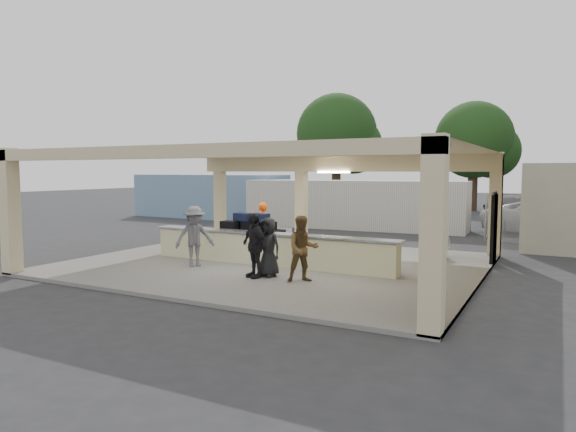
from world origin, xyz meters
The scene contains 16 objects.
ground centered at (0.00, 0.00, 0.00)m, with size 120.00×120.00×0.00m, color #262628.
pavilion centered at (0.21, 0.66, 1.35)m, with size 12.01×10.00×3.55m.
baggage_counter centered at (0.00, -0.50, 0.59)m, with size 8.20×0.58×0.98m.
luggage_cart centered at (-1.37, 0.53, 0.88)m, with size 2.48×1.56×1.44m.
drum_fan centered at (4.22, 3.13, 0.59)m, with size 0.84×0.46×0.92m.
baggage_handler centered at (-1.26, 1.24, 0.98)m, with size 0.64×0.35×1.76m, color #FF570D.
passenger_a centered at (1.98, -2.14, 0.95)m, with size 0.82×0.36×1.69m, color brown.
passenger_b centered at (0.61, -2.28, 0.96)m, with size 1.01×0.37×1.72m, color black.
passenger_c centered at (-1.80, -1.73, 1.00)m, with size 1.16×0.41×1.79m, color #56555B.
passenger_d centered at (0.85, -1.97, 0.89)m, with size 0.77×0.32×1.58m, color black.
car_white_a centered at (7.29, 12.39, 0.79)m, with size 2.61×5.50×1.57m, color white.
car_dark centered at (6.44, 14.75, 0.79)m, with size 1.68×4.76×1.59m, color black.
container_white centered at (-1.64, 10.96, 1.22)m, with size 11.29×2.26×2.45m, color silver.
container_blue centered at (-11.69, 12.22, 1.35)m, with size 10.38×2.49×2.70m, color #6D8FAF.
tree_left centered at (-7.68, 24.16, 5.59)m, with size 6.60×6.30×9.00m.
tree_mid centered at (2.32, 26.16, 4.96)m, with size 6.00×5.60×8.00m.
Camera 1 is at (7.70, -13.73, 2.92)m, focal length 32.00 mm.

